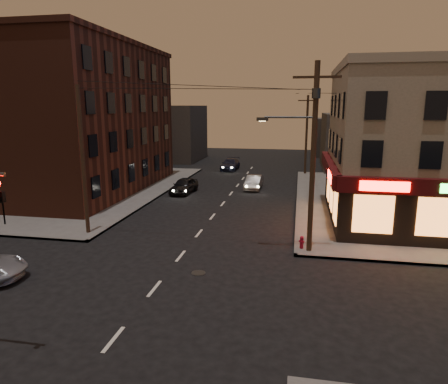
% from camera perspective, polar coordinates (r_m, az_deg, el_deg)
% --- Properties ---
extents(ground, '(120.00, 120.00, 0.00)m').
position_cam_1_polar(ground, '(18.44, -9.92, -13.45)').
color(ground, black).
rests_on(ground, ground).
extents(sidewalk_ne, '(24.00, 28.00, 0.15)m').
position_cam_1_polar(sidewalk_ne, '(37.33, 29.09, -1.52)').
color(sidewalk_ne, '#514F4C').
rests_on(sidewalk_ne, ground).
extents(sidewalk_nw, '(24.00, 28.00, 0.15)m').
position_cam_1_polar(sidewalk_nw, '(42.80, -23.74, 0.57)').
color(sidewalk_nw, '#514F4C').
rests_on(sidewalk_nw, ground).
extents(brick_apartment, '(12.00, 20.00, 13.00)m').
position_cam_1_polar(brick_apartment, '(40.19, -20.36, 9.62)').
color(brick_apartment, '#4A2317').
rests_on(brick_apartment, sidewalk_nw).
extents(bg_building_ne_a, '(10.00, 12.00, 7.00)m').
position_cam_1_polar(bg_building_ne_a, '(54.26, 19.24, 6.82)').
color(bg_building_ne_a, '#3F3D3A').
rests_on(bg_building_ne_a, ground).
extents(bg_building_nw, '(9.00, 10.00, 8.00)m').
position_cam_1_polar(bg_building_nw, '(60.71, -7.68, 8.36)').
color(bg_building_nw, '#3F3D3A').
rests_on(bg_building_nw, ground).
extents(bg_building_ne_b, '(8.00, 8.00, 6.00)m').
position_cam_1_polar(bg_building_ne_b, '(67.94, 15.86, 7.56)').
color(bg_building_ne_b, '#3F3D3A').
rests_on(bg_building_ne_b, ground).
extents(utility_pole_main, '(4.20, 0.44, 10.00)m').
position_cam_1_polar(utility_pole_main, '(21.42, 12.37, 6.11)').
color(utility_pole_main, '#382619').
rests_on(utility_pole_main, sidewalk_ne).
extents(utility_pole_far, '(0.26, 0.26, 9.00)m').
position_cam_1_polar(utility_pole_far, '(47.62, 11.70, 7.98)').
color(utility_pole_far, '#382619').
rests_on(utility_pole_far, sidewalk_ne).
extents(utility_pole_west, '(0.24, 0.24, 9.00)m').
position_cam_1_polar(utility_pole_west, '(25.70, -19.50, 4.17)').
color(utility_pole_west, '#382619').
rests_on(utility_pole_west, sidewalk_nw).
extents(sedan_near, '(2.04, 4.30, 1.42)m').
position_cam_1_polar(sedan_near, '(37.12, -5.74, 0.91)').
color(sedan_near, black).
rests_on(sedan_near, ground).
extents(sedan_mid, '(1.55, 4.06, 1.32)m').
position_cam_1_polar(sedan_mid, '(38.91, 4.28, 1.38)').
color(sedan_mid, slate).
rests_on(sedan_mid, ground).
extents(sedan_far, '(2.02, 4.80, 1.39)m').
position_cam_1_polar(sedan_far, '(50.71, 0.89, 3.97)').
color(sedan_far, black).
rests_on(sedan_far, ground).
extents(fire_hydrant, '(0.32, 0.32, 0.71)m').
position_cam_1_polar(fire_hydrant, '(22.79, 11.04, -6.96)').
color(fire_hydrant, maroon).
rests_on(fire_hydrant, sidewalk_ne).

